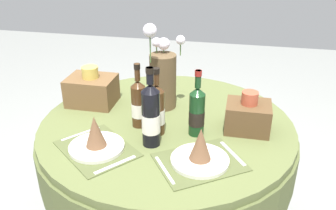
{
  "coord_description": "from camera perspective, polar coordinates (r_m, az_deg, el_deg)",
  "views": [
    {
      "loc": [
        0.33,
        -1.52,
        1.64
      ],
      "look_at": [
        0.0,
        0.03,
        0.85
      ],
      "focal_mm": 38.55,
      "sensor_mm": 36.0,
      "label": 1
    }
  ],
  "objects": [
    {
      "name": "wine_bottle_left",
      "position": [
        1.71,
        -4.69,
        0.26
      ],
      "size": [
        0.07,
        0.07,
        0.32
      ],
      "color": "#422814",
      "rests_on": "dining_table"
    },
    {
      "name": "wine_bottle_centre",
      "position": [
        1.54,
        -2.73,
        -1.65
      ],
      "size": [
        0.08,
        0.08,
        0.36
      ],
      "color": "black",
      "rests_on": "dining_table"
    },
    {
      "name": "wine_bottle_rear",
      "position": [
        1.64,
        -1.81,
        -0.68
      ],
      "size": [
        0.07,
        0.07,
        0.32
      ],
      "color": "#422814",
      "rests_on": "dining_table"
    },
    {
      "name": "woven_basket_side_right",
      "position": [
        1.73,
        12.52,
        -1.65
      ],
      "size": [
        0.21,
        0.17,
        0.2
      ],
      "color": "brown",
      "rests_on": "dining_table"
    },
    {
      "name": "dining_table",
      "position": [
        1.86,
        -0.2,
        -6.73
      ],
      "size": [
        1.27,
        1.27,
        0.77
      ],
      "color": "#5B6638",
      "rests_on": "ground"
    },
    {
      "name": "place_setting_right",
      "position": [
        1.48,
        5.11,
        -7.55
      ],
      "size": [
        0.43,
        0.41,
        0.16
      ],
      "color": "#4E562F",
      "rests_on": "dining_table"
    },
    {
      "name": "flower_vase",
      "position": [
        1.87,
        -0.85,
        4.5
      ],
      "size": [
        0.18,
        0.22,
        0.48
      ],
      "color": "brown",
      "rests_on": "dining_table"
    },
    {
      "name": "wine_bottle_right",
      "position": [
        1.64,
        4.58,
        -0.96
      ],
      "size": [
        0.07,
        0.07,
        0.31
      ],
      "color": "#143819",
      "rests_on": "dining_table"
    },
    {
      "name": "woven_basket_side_left",
      "position": [
        1.98,
        -11.97,
        2.42
      ],
      "size": [
        0.25,
        0.19,
        0.21
      ],
      "color": "brown",
      "rests_on": "dining_table"
    },
    {
      "name": "place_setting_left",
      "position": [
        1.58,
        -11.31,
        -5.44
      ],
      "size": [
        0.43,
        0.42,
        0.16
      ],
      "color": "#4E562F",
      "rests_on": "dining_table"
    }
  ]
}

